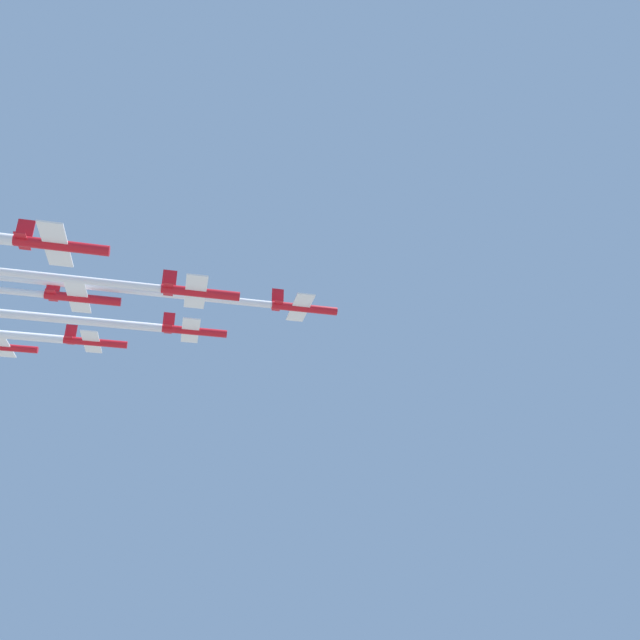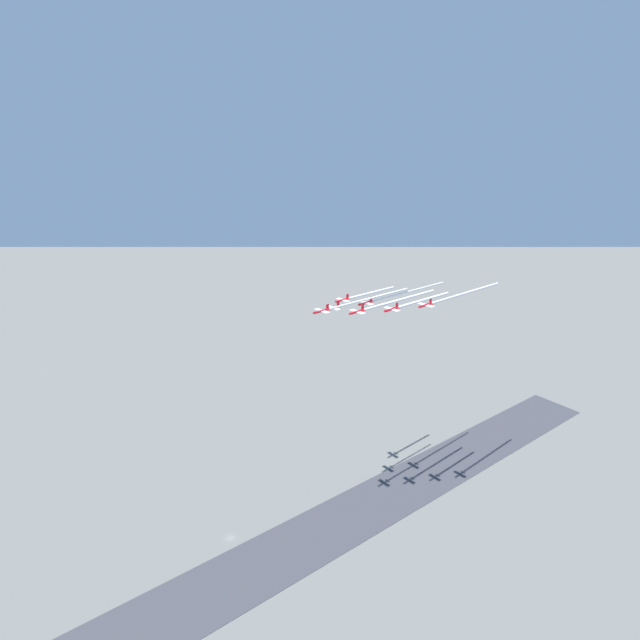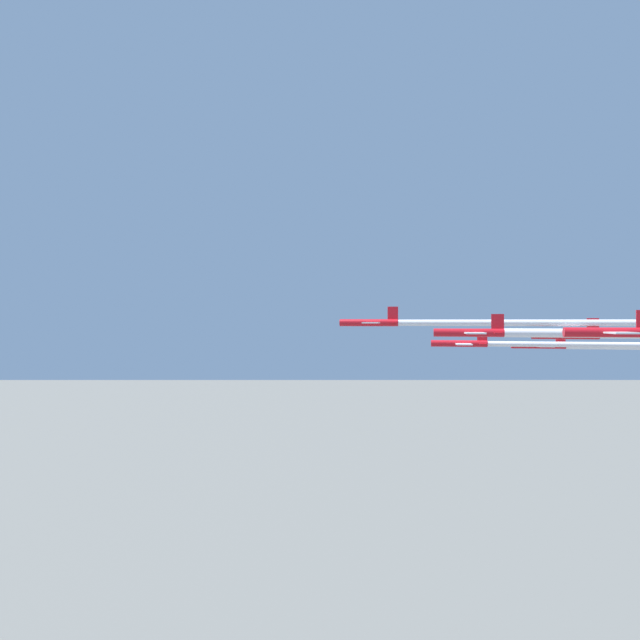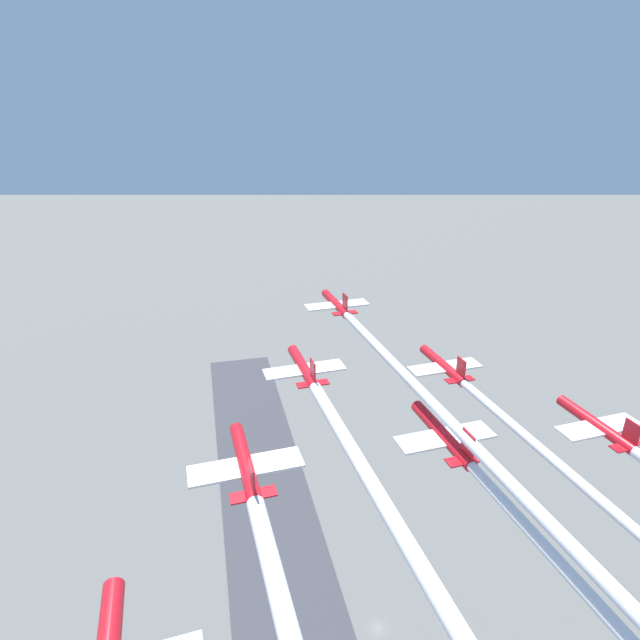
{
  "view_description": "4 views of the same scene",
  "coord_description": "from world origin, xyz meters",
  "views": [
    {
      "loc": [
        68.19,
        3.04,
        83.03
      ],
      "look_at": [
        6.29,
        -46.21,
        119.5
      ],
      "focal_mm": 35.0,
      "sensor_mm": 36.0,
      "label": 1
    },
    {
      "loc": [
        -187.93,
        -84.22,
        184.0
      ],
      "look_at": [
        7.99,
        -44.32,
        115.79
      ],
      "focal_mm": 28.0,
      "sensor_mm": 36.0,
      "label": 2
    },
    {
      "loc": [
        -27.48,
        -106.98,
        118.63
      ],
      "look_at": [
        6.69,
        -39.06,
        118.78
      ],
      "focal_mm": 28.0,
      "sensor_mm": 36.0,
      "label": 3
    },
    {
      "loc": [
        45.15,
        -94.23,
        140.22
      ],
      "look_at": [
        8.99,
        -42.65,
        114.86
      ],
      "focal_mm": 28.0,
      "sensor_mm": 36.0,
      "label": 4
    }
  ],
  "objects": [
    {
      "name": "jet_5",
      "position": [
        43.79,
        -48.37,
        114.51
      ],
      "size": [
        7.91,
        7.79,
        2.91
      ],
      "rotation": [
        0.0,
        0.0,
        0.91
      ],
      "color": "red"
    },
    {
      "name": "smoke_trail_2",
      "position": [
        46.24,
        -60.42,
        115.04
      ],
      "size": [
        30.31,
        24.01,
        0.83
      ],
      "rotation": [
        0.0,
        0.0,
        0.91
      ],
      "color": "white"
    },
    {
      "name": "jet_1",
      "position": [
        18.36,
        -58.84,
        117.18
      ],
      "size": [
        7.91,
        7.79,
        2.91
      ],
      "rotation": [
        0.0,
        0.0,
        0.91
      ],
      "color": "red"
    },
    {
      "name": "jet_2",
      "position": [
        28.2,
        -46.28,
        115.08
      ],
      "size": [
        7.91,
        7.79,
        2.91
      ],
      "rotation": [
        0.0,
        0.0,
        0.91
      ],
      "color": "red"
    },
    {
      "name": "jet_3",
      "position": [
        24.11,
        -73.48,
        117.46
      ],
      "size": [
        7.91,
        7.79,
        2.91
      ],
      "rotation": [
        0.0,
        0.0,
        0.91
      ],
      "color": "red"
    },
    {
      "name": "jet_4",
      "position": [
        33.95,
        -60.92,
        116.68
      ],
      "size": [
        7.91,
        7.79,
        2.91
      ],
      "rotation": [
        0.0,
        0.0,
        0.91
      ],
      "color": "red"
    },
    {
      "name": "smoke_trail_0",
      "position": [
        36.21,
        -62.69,
        118.37
      ],
      "size": [
        41.48,
        32.78,
        0.91
      ],
      "rotation": [
        0.0,
        0.0,
        0.91
      ],
      "color": "white"
    },
    {
      "name": "jet_0",
      "position": [
        12.61,
        -44.2,
        118.41
      ],
      "size": [
        7.91,
        7.79,
        2.91
      ],
      "rotation": [
        0.0,
        0.0,
        0.91
      ],
      "color": "red"
    }
  ]
}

